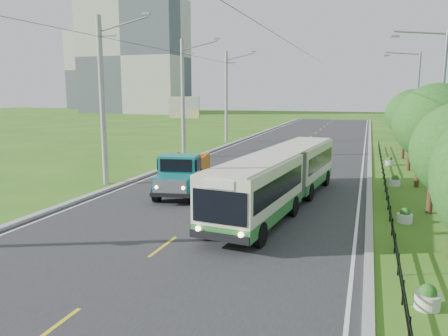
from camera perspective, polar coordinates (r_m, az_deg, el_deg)
The scene contains 26 objects.
ground at distance 16.35m, azimuth -7.96°, elevation -10.17°, with size 240.00×240.00×0.00m, color #306016.
road at distance 34.88m, azimuth 6.67°, elevation 0.61°, with size 14.00×120.00×0.02m, color #28282B.
curb_left at distance 36.98m, azimuth -4.32°, elevation 1.27°, with size 0.40×120.00×0.15m, color #9E9E99.
curb_right at distance 34.19m, azimuth 18.48°, elevation 0.04°, with size 0.30×120.00×0.10m, color #9E9E99.
edge_line_left at distance 36.78m, azimuth -3.53°, elevation 1.15°, with size 0.12×120.00×0.00m, color silver.
edge_line_right at distance 34.19m, azimuth 17.64°, elevation 0.04°, with size 0.12×120.00×0.00m, color silver.
centre_dash at distance 16.34m, azimuth -7.97°, elevation -10.10°, with size 0.12×2.20×0.00m, color yellow.
railing_right at distance 28.26m, azimuth 20.22°, elevation -1.52°, with size 0.04×40.00×0.60m, color black.
pole_near at distance 27.33m, azimuth -15.55°, elevation 8.49°, with size 3.51×0.32×10.00m.
pole_mid at distance 37.91m, azimuth -5.34°, elevation 9.08°, with size 3.51×0.32×10.00m.
pole_far at distance 49.14m, azimuth 0.34°, elevation 9.29°, with size 3.51×0.32×10.00m.
tree_third at distance 22.14m, azimuth 26.04°, elevation 4.75°, with size 3.60×3.62×6.00m.
tree_fourth at distance 28.11m, azimuth 24.40°, elevation 4.92°, with size 3.24×3.31×5.40m.
tree_fifth at distance 34.05m, azimuth 23.41°, elevation 6.15°, with size 3.48×3.52×5.80m.
tree_back at distance 40.04m, azimuth 22.67°, elevation 6.35°, with size 3.30×3.36×5.50m.
streetlight_mid at distance 28.00m, azimuth 26.23°, elevation 7.48°, with size 3.02×0.20×9.07m.
streetlight_far at distance 41.91m, azimuth 23.68°, elevation 8.12°, with size 3.02×0.20×9.07m.
planter_front at distance 12.99m, azimuth 25.05°, elevation -15.14°, with size 0.64×0.64×0.67m.
planter_near at distance 20.51m, azimuth 22.54°, elevation -5.86°, with size 0.64×0.64×0.67m.
planter_mid at distance 28.29m, azimuth 21.43°, elevation -1.61°, with size 0.64×0.64×0.67m.
planter_far at distance 36.17m, azimuth 20.80°, elevation 0.80°, with size 0.64×0.64×0.67m.
billboard_left at distance 41.18m, azimuth -5.22°, elevation 7.43°, with size 3.00×0.20×5.20m.
apartment_near at distance 125.48m, azimuth -11.66°, elevation 13.96°, with size 28.00×14.00×30.00m, color #B7B2A3.
apartment_far at distance 159.66m, azimuth -15.04°, elevation 12.18°, with size 24.00×14.00×26.00m, color #B7B2A3.
bus at distance 21.40m, azimuth 7.40°, elevation -0.83°, with size 3.78×14.24×2.72m.
dump_truck at distance 24.08m, azimuth -5.40°, elevation -0.42°, with size 2.96×5.72×2.29m.
Camera 1 is at (6.89, -13.74, 5.57)m, focal length 35.00 mm.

